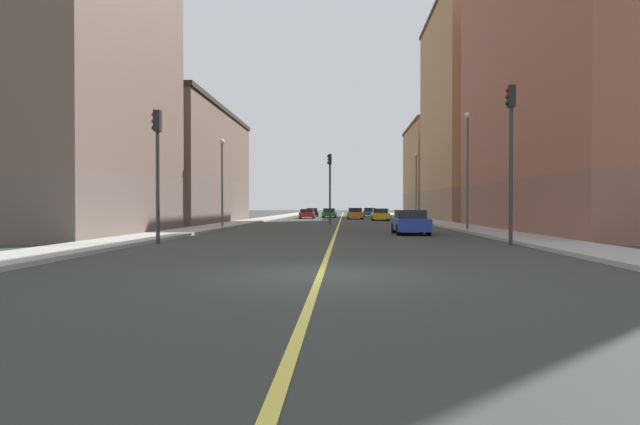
{
  "coord_description": "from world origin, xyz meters",
  "views": [
    {
      "loc": [
        0.59,
        -12.54,
        1.62
      ],
      "look_at": [
        -1.29,
        26.47,
        1.15
      ],
      "focal_mm": 29.88,
      "sensor_mm": 36.0,
      "label": 1
    }
  ],
  "objects": [
    {
      "name": "car_black",
      "position": [
        -4.6,
        69.83,
        0.65
      ],
      "size": [
        1.94,
        4.17,
        1.32
      ],
      "color": "black",
      "rests_on": "ground"
    },
    {
      "name": "building_left_near",
      "position": [
        15.16,
        21.9,
        10.74
      ],
      "size": [
        9.42,
        24.84,
        21.47
      ],
      "color": "brown",
      "rests_on": "ground"
    },
    {
      "name": "lane_center_stripe",
      "position": [
        0.0,
        49.0,
        0.01
      ],
      "size": [
        0.16,
        154.0,
        0.01
      ],
      "primitive_type": "cube",
      "color": "#E5D14C",
      "rests_on": "ground"
    },
    {
      "name": "building_right_midblock",
      "position": [
        -15.16,
        37.06,
        5.37
      ],
      "size": [
        9.42,
        23.37,
        10.72
      ],
      "color": "brown",
      "rests_on": "ground"
    },
    {
      "name": "car_green",
      "position": [
        -1.67,
        62.13,
        0.63
      ],
      "size": [
        1.96,
        4.29,
        1.31
      ],
      "color": "#1E6B38",
      "rests_on": "ground"
    },
    {
      "name": "building_right_corner",
      "position": [
        -15.16,
        16.36,
        12.17
      ],
      "size": [
        9.42,
        15.09,
        24.33
      ],
      "color": "brown",
      "rests_on": "ground"
    },
    {
      "name": "building_left_far",
      "position": [
        15.16,
        71.05,
        7.1
      ],
      "size": [
        9.42,
        19.89,
        14.19
      ],
      "color": "#8F6B4F",
      "rests_on": "ground"
    },
    {
      "name": "traffic_light_median_far",
      "position": [
        -0.78,
        33.55,
        3.95
      ],
      "size": [
        0.4,
        0.32,
        6.12
      ],
      "color": "#2D2D2D",
      "rests_on": "ground"
    },
    {
      "name": "car_red",
      "position": [
        -4.42,
        56.65,
        0.61
      ],
      "size": [
        2.02,
        4.5,
        1.25
      ],
      "color": "red",
      "rests_on": "ground"
    },
    {
      "name": "car_teal",
      "position": [
        4.31,
        69.94,
        0.66
      ],
      "size": [
        2.08,
        4.49,
        1.36
      ],
      "color": "#196670",
      "rests_on": "ground"
    },
    {
      "name": "traffic_light_right_near",
      "position": [
        -7.41,
        9.73,
        3.7
      ],
      "size": [
        0.4,
        0.32,
        5.69
      ],
      "color": "#2D2D2D",
      "rests_on": "ground"
    },
    {
      "name": "street_lamp_left_near",
      "position": [
        8.4,
        21.99,
        4.66
      ],
      "size": [
        0.36,
        0.36,
        7.48
      ],
      "color": "#4C4C51",
      "rests_on": "ground"
    },
    {
      "name": "sidewalk_left",
      "position": [
        9.2,
        49.0,
        0.07
      ],
      "size": [
        2.8,
        168.0,
        0.15
      ],
      "primitive_type": "cube",
      "color": "#9E9B93",
      "rests_on": "ground"
    },
    {
      "name": "building_left_mid",
      "position": [
        15.16,
        48.77,
        12.15
      ],
      "size": [
        9.42,
        21.69,
        24.28
      ],
      "color": "#8F6B4F",
      "rests_on": "ground"
    },
    {
      "name": "street_lamp_left_far",
      "position": [
        8.4,
        46.77,
        4.58
      ],
      "size": [
        0.36,
        0.36,
        7.35
      ],
      "color": "#4C4C51",
      "rests_on": "ground"
    },
    {
      "name": "ground_plane",
      "position": [
        0.0,
        0.0,
        0.0
      ],
      "size": [
        400.0,
        400.0,
        0.0
      ],
      "primitive_type": "plane",
      "color": "#313631",
      "rests_on": "ground"
    },
    {
      "name": "car_yellow",
      "position": [
        4.52,
        47.81,
        0.66
      ],
      "size": [
        1.95,
        4.61,
        1.35
      ],
      "color": "gold",
      "rests_on": "ground"
    },
    {
      "name": "traffic_light_left_near",
      "position": [
        7.38,
        9.73,
        4.22
      ],
      "size": [
        0.4,
        0.32,
        6.58
      ],
      "color": "#2D2D2D",
      "rests_on": "ground"
    },
    {
      "name": "street_lamp_right_near",
      "position": [
        -8.4,
        25.82,
        4.06
      ],
      "size": [
        0.36,
        0.36,
        6.35
      ],
      "color": "#4C4C51",
      "rests_on": "ground"
    },
    {
      "name": "car_orange",
      "position": [
        1.76,
        53.81,
        0.69
      ],
      "size": [
        1.99,
        4.42,
        1.4
      ],
      "color": "orange",
      "rests_on": "ground"
    },
    {
      "name": "sidewalk_right",
      "position": [
        -9.2,
        49.0,
        0.07
      ],
      "size": [
        2.8,
        168.0,
        0.15
      ],
      "primitive_type": "cube",
      "color": "#9E9B93",
      "rests_on": "ground"
    },
    {
      "name": "car_blue",
      "position": [
        4.3,
        18.19,
        0.68
      ],
      "size": [
        1.92,
        4.11,
        1.4
      ],
      "color": "#23389E",
      "rests_on": "ground"
    }
  ]
}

